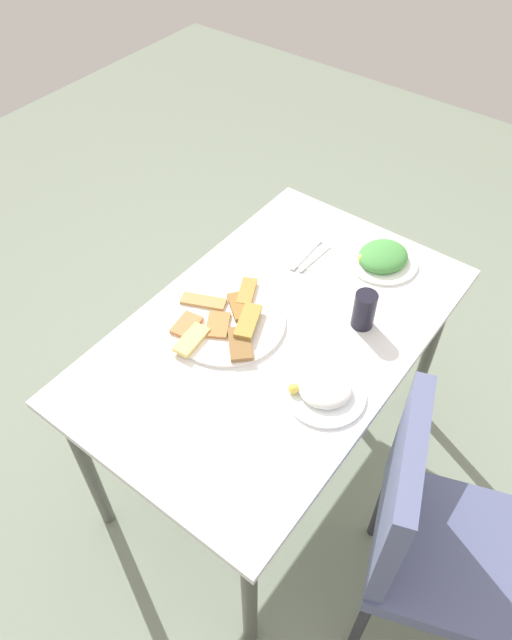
# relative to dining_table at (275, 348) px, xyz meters

# --- Properties ---
(ground_plane) EXTENTS (6.00, 6.00, 0.00)m
(ground_plane) POSITION_rel_dining_table_xyz_m (0.00, 0.00, -0.66)
(ground_plane) COLOR gray
(dining_table) EXTENTS (1.22, 0.76, 0.75)m
(dining_table) POSITION_rel_dining_table_xyz_m (0.00, 0.00, 0.00)
(dining_table) COLOR white
(dining_table) RESTS_ON ground_plane
(dining_chair) EXTENTS (0.54, 0.54, 0.91)m
(dining_chair) POSITION_rel_dining_table_xyz_m (0.17, 0.63, -0.14)
(dining_chair) COLOR slate
(dining_chair) RESTS_ON ground_plane
(pide_platter) EXTENTS (0.37, 0.35, 0.04)m
(pide_platter) POSITION_rel_dining_table_xyz_m (0.07, -0.13, 0.10)
(pide_platter) COLOR white
(pide_platter) RESTS_ON dining_table
(salad_plate_greens) EXTENTS (0.22, 0.22, 0.05)m
(salad_plate_greens) POSITION_rel_dining_table_xyz_m (0.11, 0.24, 0.10)
(salad_plate_greens) COLOR white
(salad_plate_greens) RESTS_ON dining_table
(salad_plate_rice) EXTENTS (0.23, 0.23, 0.06)m
(salad_plate_rice) POSITION_rel_dining_table_xyz_m (-0.45, 0.10, 0.10)
(salad_plate_rice) COLOR white
(salad_plate_rice) RESTS_ON dining_table
(soda_can) EXTENTS (0.08, 0.08, 0.12)m
(soda_can) POSITION_rel_dining_table_xyz_m (-0.17, 0.19, 0.15)
(soda_can) COLOR black
(soda_can) RESTS_ON dining_table
(paper_napkin) EXTENTS (0.15, 0.15, 0.00)m
(paper_napkin) POSITION_rel_dining_table_xyz_m (-0.33, -0.10, 0.09)
(paper_napkin) COLOR white
(paper_napkin) RESTS_ON dining_table
(fork) EXTENTS (0.18, 0.03, 0.00)m
(fork) POSITION_rel_dining_table_xyz_m (-0.33, -0.11, 0.09)
(fork) COLOR silver
(fork) RESTS_ON paper_napkin
(spoon) EXTENTS (0.17, 0.02, 0.00)m
(spoon) POSITION_rel_dining_table_xyz_m (-0.33, -0.08, 0.09)
(spoon) COLOR silver
(spoon) RESTS_ON paper_napkin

